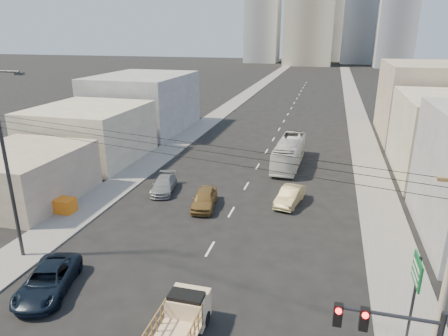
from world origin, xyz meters
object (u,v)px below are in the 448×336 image
at_px(sedan_brown, 204,199).
at_px(crate_stack, 63,205).
at_px(sedan_grey, 164,185).
at_px(navy_pickup, 48,280).
at_px(green_sign, 415,282).
at_px(city_bus, 289,152).
at_px(utility_pole, 445,290).
at_px(streetlamp_left, 8,163).
at_px(sedan_tan, 290,196).
at_px(flatbed_pickup, 180,320).

xyz_separation_m(sedan_brown, crate_stack, (-10.61, -3.99, -0.08)).
distance_m(sedan_brown, sedan_grey, 5.18).
height_order(navy_pickup, green_sign, green_sign).
bearing_deg(sedan_grey, city_bus, 34.57).
height_order(sedan_brown, utility_pole, utility_pole).
bearing_deg(city_bus, navy_pickup, -109.89).
relative_size(sedan_brown, sedan_grey, 0.99).
relative_size(sedan_brown, utility_pole, 0.45).
bearing_deg(streetlamp_left, navy_pickup, -34.78).
distance_m(city_bus, sedan_tan, 10.63).
height_order(sedan_grey, green_sign, green_sign).
relative_size(flatbed_pickup, city_bus, 0.43).
distance_m(sedan_grey, utility_pole, 26.01).
height_order(sedan_brown, streetlamp_left, streetlamp_left).
relative_size(city_bus, streetlamp_left, 0.86).
bearing_deg(crate_stack, city_bus, 46.45).
bearing_deg(sedan_brown, navy_pickup, -119.24).
height_order(navy_pickup, sedan_brown, sedan_brown).
xyz_separation_m(sedan_grey, green_sign, (18.17, -15.21, 3.08)).
height_order(flatbed_pickup, green_sign, green_sign).
bearing_deg(utility_pole, crate_stack, 155.10).
relative_size(navy_pickup, city_bus, 0.51).
bearing_deg(crate_stack, sedan_tan, 20.43).
distance_m(city_bus, green_sign, 27.19).
distance_m(flatbed_pickup, crate_stack, 17.66).
relative_size(city_bus, sedan_tan, 2.34).
height_order(sedan_grey, utility_pole, utility_pole).
distance_m(flatbed_pickup, sedan_tan, 17.47).
height_order(green_sign, crate_stack, green_sign).
bearing_deg(green_sign, sedan_grey, 140.07).
bearing_deg(sedan_tan, navy_pickup, -115.54).
relative_size(sedan_brown, green_sign, 0.90).
bearing_deg(crate_stack, flatbed_pickup, -37.17).
bearing_deg(green_sign, sedan_tan, 113.76).
distance_m(flatbed_pickup, navy_pickup, 8.62).
bearing_deg(city_bus, sedan_grey, -131.49).
relative_size(green_sign, streetlamp_left, 0.42).
xyz_separation_m(sedan_grey, utility_pole, (18.51, -17.71, 4.52)).
distance_m(navy_pickup, green_sign, 18.82).
xyz_separation_m(flatbed_pickup, sedan_tan, (3.34, 17.15, -0.37)).
height_order(navy_pickup, utility_pole, utility_pole).
height_order(flatbed_pickup, navy_pickup, flatbed_pickup).
height_order(navy_pickup, crate_stack, navy_pickup).
bearing_deg(navy_pickup, green_sign, -14.44).
xyz_separation_m(sedan_brown, sedan_tan, (6.80, 2.50, -0.04)).
bearing_deg(navy_pickup, sedan_tan, 37.63).
distance_m(navy_pickup, sedan_tan, 19.58).
height_order(utility_pole, crate_stack, utility_pole).
height_order(flatbed_pickup, utility_pole, utility_pole).
xyz_separation_m(navy_pickup, city_bus, (10.59, 26.16, 0.71)).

